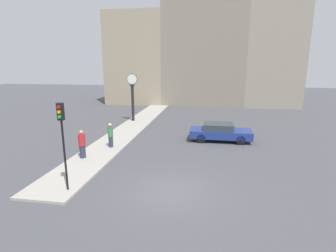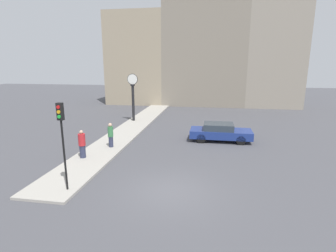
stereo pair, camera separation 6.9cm
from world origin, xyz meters
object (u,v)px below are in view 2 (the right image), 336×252
at_px(traffic_light_near, 62,129).
at_px(street_clock, 133,96).
at_px(pedestrian_green_hoodie, 111,135).
at_px(pedestrian_red_top, 82,144).
at_px(sedan_car, 220,132).

height_order(traffic_light_near, street_clock, street_clock).
bearing_deg(traffic_light_near, street_clock, 95.37).
xyz_separation_m(traffic_light_near, pedestrian_green_hoodie, (-0.40, 6.43, -2.02)).
relative_size(street_clock, pedestrian_red_top, 2.71).
xyz_separation_m(sedan_car, pedestrian_red_top, (-8.49, -5.59, 0.28)).
xyz_separation_m(traffic_light_near, pedestrian_red_top, (-1.32, 4.08, -2.02)).
distance_m(sedan_car, traffic_light_near, 12.26).
relative_size(pedestrian_red_top, pedestrian_green_hoodie, 1.02).
relative_size(traffic_light_near, pedestrian_red_top, 2.31).
relative_size(sedan_car, traffic_light_near, 1.15).
bearing_deg(pedestrian_red_top, sedan_car, 33.37).
height_order(street_clock, pedestrian_green_hoodie, street_clock).
bearing_deg(pedestrian_red_top, street_clock, 90.57).
distance_m(traffic_light_near, street_clock, 15.28).
height_order(street_clock, pedestrian_red_top, street_clock).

